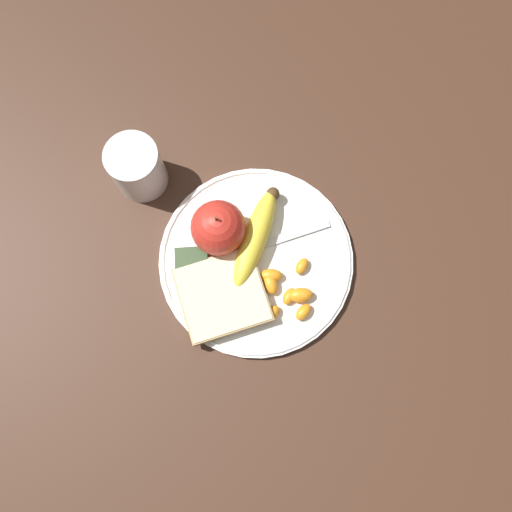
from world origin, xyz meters
TOP-DOWN VIEW (x-y plane):
  - ground_plane at (0.00, 0.00)m, footprint 3.00×3.00m
  - plate at (0.00, 0.00)m, footprint 0.28×0.28m
  - juice_glass at (0.16, -0.14)m, footprint 0.08×0.08m
  - apple at (0.05, -0.04)m, footprint 0.08×0.08m
  - banana at (-0.00, -0.03)m, footprint 0.09×0.16m
  - bread_slice at (0.05, 0.05)m, footprint 0.14×0.14m
  - fork at (-0.01, -0.02)m, footprint 0.18×0.07m
  - jam_packet at (0.09, 0.00)m, footprint 0.05×0.04m
  - orange_segment_0 at (-0.06, 0.06)m, footprint 0.04×0.02m
  - orange_segment_1 at (-0.07, 0.02)m, footprint 0.03×0.03m
  - orange_segment_2 at (-0.02, 0.08)m, footprint 0.03×0.03m
  - orange_segment_3 at (-0.02, 0.04)m, footprint 0.03×0.04m
  - orange_segment_4 at (-0.04, 0.06)m, footprint 0.03×0.03m
  - orange_segment_5 at (-0.06, 0.08)m, footprint 0.03×0.03m
  - orange_segment_6 at (-0.02, 0.03)m, footprint 0.03×0.02m

SIDE VIEW (x-z plane):
  - ground_plane at x=0.00m, z-range 0.00..0.00m
  - plate at x=0.00m, z-range 0.00..0.02m
  - fork at x=-0.01m, z-range 0.01..0.02m
  - orange_segment_1 at x=-0.07m, z-range 0.01..0.03m
  - orange_segment_4 at x=-0.04m, z-range 0.01..0.03m
  - orange_segment_5 at x=-0.06m, z-range 0.01..0.03m
  - orange_segment_2 at x=-0.02m, z-range 0.01..0.03m
  - orange_segment_6 at x=-0.02m, z-range 0.01..0.03m
  - orange_segment_3 at x=-0.02m, z-range 0.01..0.03m
  - orange_segment_0 at x=-0.06m, z-range 0.01..0.03m
  - jam_packet at x=0.09m, z-range 0.01..0.03m
  - bread_slice at x=0.05m, z-range 0.01..0.03m
  - banana at x=0.00m, z-range 0.01..0.05m
  - juice_glass at x=0.16m, z-range 0.00..0.08m
  - apple at x=0.05m, z-range 0.01..0.10m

